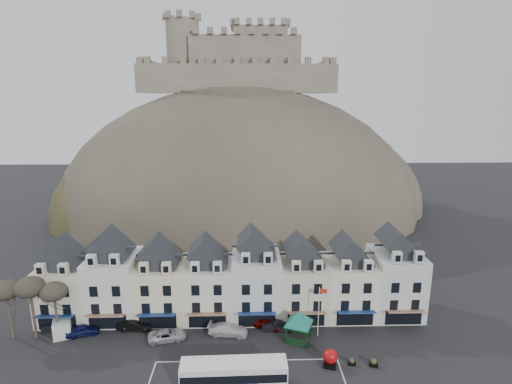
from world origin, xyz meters
TOP-DOWN VIEW (x-y plane):
  - coach_bay_markings at (2.00, 1.25)m, footprint 22.00×7.50m
  - townhouse_terrace at (0.15, 15.97)m, footprint 54.40×9.35m
  - castle_hill at (1.25, 68.95)m, footprint 100.00×76.00m
  - castle at (0.51, 75.93)m, footprint 50.20×22.20m
  - tree_left_far at (-29.00, 10.50)m, footprint 3.61×3.61m
  - tree_left_mid at (-26.00, 10.50)m, footprint 3.78×3.78m
  - tree_left_near at (-23.00, 10.50)m, footprint 3.43×3.43m
  - bus at (0.55, 0.38)m, footprint 11.64×2.97m
  - bus_shelter at (8.76, 9.01)m, footprint 6.06×6.06m
  - red_buoy at (11.85, 3.78)m, footprint 1.81×1.81m
  - flagpole at (11.58, 9.99)m, footprint 1.02×0.21m
  - white_van at (-23.09, 12.00)m, footprint 3.80×5.44m
  - planter_west at (17.00, 3.56)m, footprint 1.13×0.79m
  - planter_east at (14.49, 3.88)m, footprint 0.91×0.62m
  - car_navy at (-20.00, 10.90)m, footprint 4.55×2.91m
  - car_black at (-13.32, 12.00)m, footprint 4.83×1.92m
  - car_silver at (-8.47, 9.50)m, footprint 5.22×3.20m
  - car_white at (-0.55, 10.52)m, footprint 5.60×2.89m
  - car_maroon at (4.80, 12.00)m, footprint 4.63×3.24m
  - car_charcoal at (6.18, 11.36)m, footprint 4.22×1.90m

SIDE VIEW (x-z plane):
  - coach_bay_markings at x=2.00m, z-range -0.01..0.01m
  - castle_hill at x=1.25m, z-range -33.89..34.11m
  - planter_east at x=14.49m, z-range -0.02..0.87m
  - planter_west at x=17.00m, z-range -0.02..1.01m
  - car_charcoal at x=6.18m, z-range 0.00..1.34m
  - car_silver at x=-8.47m, z-range 0.00..1.37m
  - car_navy at x=-20.00m, z-range 0.00..1.44m
  - car_maroon at x=4.80m, z-range 0.00..1.47m
  - car_white at x=-0.55m, z-range 0.00..1.55m
  - car_black at x=-13.32m, z-range 0.00..1.56m
  - red_buoy at x=11.85m, z-range 0.02..2.17m
  - white_van at x=-23.09m, z-range 0.00..2.28m
  - bus at x=0.55m, z-range 0.17..3.44m
  - bus_shelter at x=8.76m, z-range 1.15..5.30m
  - flagpole at x=11.58m, z-range 0.50..7.57m
  - townhouse_terrace at x=0.15m, z-range -0.60..11.20m
  - tree_left_near at x=-23.00m, z-range 2.64..10.47m
  - tree_left_far at x=-29.00m, z-range 2.78..11.02m
  - tree_left_mid at x=-26.00m, z-range 2.92..11.56m
  - castle at x=0.51m, z-range 29.19..51.19m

